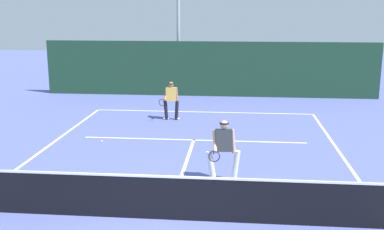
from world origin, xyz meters
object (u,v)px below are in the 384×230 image
Objects in this scene: player_near at (224,148)px; player_far at (171,99)px; tennis_ball at (102,141)px; light_pole at (178,0)px.

player_far is at bearing -77.62° from player_near.
player_far reaches higher than tennis_ball.
player_near reaches higher than tennis_ball.
player_near is at bearing 108.27° from player_far.
light_pole is (-2.85, 13.19, 3.99)m from player_near.
tennis_ball is (-4.28, 3.30, -0.89)m from player_near.
player_near is 25.30× the size of tennis_ball.
light_pole is at bearing -86.45° from player_far.
player_near is 7.24m from player_far.
player_near is at bearing -77.81° from light_pole.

